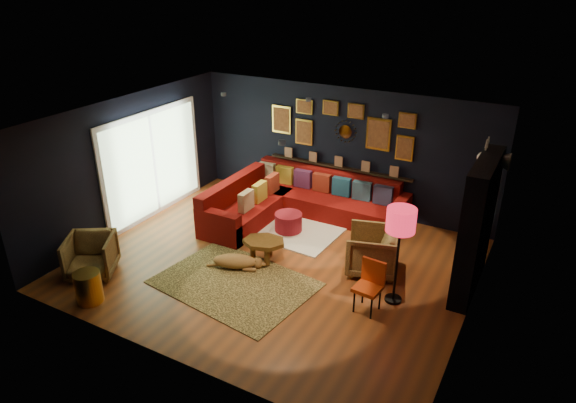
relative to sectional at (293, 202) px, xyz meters
The scene contains 20 objects.
floor 1.94m from the sectional, 71.24° to the right, with size 6.50×6.50×0.00m, color brown.
room_walls 2.29m from the sectional, 71.24° to the right, with size 6.50×6.50×6.50m.
sectional is the anchor object (origin of this frame).
ledge 1.22m from the sectional, 54.82° to the left, with size 3.20×0.12×0.04m, color black.
gallery_wall 1.84m from the sectional, 56.49° to the left, with size 3.15×0.04×1.02m.
sunburst_mirror 1.80m from the sectional, 51.91° to the left, with size 0.47×0.16×0.47m.
fireplace 3.88m from the sectional, 13.77° to the right, with size 0.31×1.60×2.20m.
deer_head 4.15m from the sectional, ahead, with size 0.50×0.28×0.45m.
sliding_door 2.97m from the sectional, 155.08° to the right, with size 0.06×2.80×2.20m.
ceiling_spots 2.53m from the sectional, 58.65° to the right, with size 3.30×2.50×0.06m.
shag_rug 0.61m from the sectional, 73.91° to the right, with size 2.10×1.53×0.03m, color white.
leopard_rug 2.71m from the sectional, 82.83° to the right, with size 2.47×1.76×0.01m, color tan.
coffee_table 1.86m from the sectional, 77.93° to the right, with size 0.90×0.77×0.38m.
pouf 0.69m from the sectional, 69.85° to the right, with size 0.54×0.54×0.35m, color maroon.
armchair_left 4.07m from the sectional, 118.38° to the right, with size 0.75×0.70×0.77m, color tan.
armchair_right 2.48m from the sectional, 29.17° to the right, with size 0.83×0.77×0.85m, color tan.
gold_stool 4.38m from the sectional, 108.20° to the right, with size 0.41×0.41×0.51m, color gold.
orange_chair 3.37m from the sectional, 41.73° to the right, with size 0.42×0.42×0.81m.
floor_lamp 3.49m from the sectional, 33.76° to the right, with size 0.44×0.44×1.59m.
dog 2.27m from the sectional, 88.24° to the right, with size 1.04×0.51×0.33m, color #AA7E41, non-canonical shape.
Camera 1 is at (3.93, -6.69, 4.79)m, focal length 32.00 mm.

